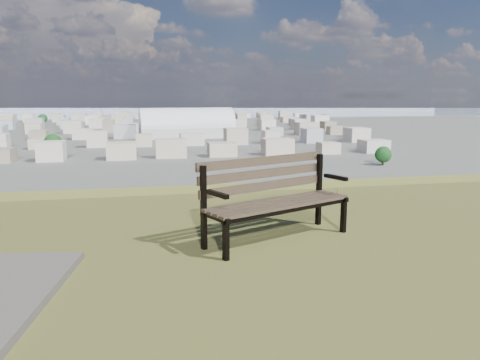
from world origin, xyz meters
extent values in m
cube|color=#453928|center=(1.01, 1.25, 25.41)|extent=(1.56, 0.73, 0.03)
cube|color=#453928|center=(0.96, 1.35, 25.41)|extent=(1.56, 0.73, 0.03)
cube|color=#453928|center=(0.92, 1.46, 25.41)|extent=(1.56, 0.73, 0.03)
cube|color=#453928|center=(0.88, 1.56, 25.41)|extent=(1.56, 0.73, 0.03)
cube|color=#453928|center=(0.85, 1.62, 25.55)|extent=(1.54, 0.69, 0.09)
cube|color=#453928|center=(0.84, 1.65, 25.69)|extent=(1.54, 0.69, 0.09)
cube|color=#453928|center=(0.83, 1.67, 25.82)|extent=(1.54, 0.69, 0.09)
cube|color=black|center=(0.29, 0.92, 25.20)|extent=(0.06, 0.07, 0.41)
cube|color=black|center=(0.13, 1.28, 25.42)|extent=(0.06, 0.07, 0.85)
cube|color=black|center=(0.21, 1.09, 25.38)|extent=(0.23, 0.44, 0.05)
cube|color=black|center=(0.23, 1.05, 25.61)|extent=(0.17, 0.32, 0.04)
cube|color=black|center=(1.74, 1.55, 25.20)|extent=(0.06, 0.07, 0.41)
cube|color=black|center=(1.59, 1.91, 25.42)|extent=(0.06, 0.07, 0.85)
cube|color=black|center=(1.67, 1.72, 25.38)|extent=(0.23, 0.44, 0.05)
cube|color=black|center=(1.69, 1.68, 25.61)|extent=(0.17, 0.32, 0.04)
cube|color=black|center=(1.01, 1.24, 25.36)|extent=(1.54, 0.69, 0.04)
cube|color=black|center=(0.87, 1.57, 25.36)|extent=(1.54, 0.69, 0.04)
cone|color=brown|center=(2.40, 3.20, 25.09)|extent=(0.08, 0.08, 0.18)
cube|color=beige|center=(27.65, 297.78, 3.26)|extent=(60.40, 29.14, 6.52)
cylinder|color=white|center=(27.65, 297.78, 6.52)|extent=(60.40, 29.14, 24.79)
cube|color=#BCB2A1|center=(-36.00, 200.00, 3.50)|extent=(11.00, 11.00, 7.00)
cube|color=#C3B19B|center=(-12.00, 200.00, 3.50)|extent=(11.00, 11.00, 7.00)
cube|color=#ADACB1|center=(12.00, 200.00, 3.50)|extent=(11.00, 11.00, 7.00)
cube|color=beige|center=(36.00, 200.00, 3.50)|extent=(11.00, 11.00, 7.00)
cube|color=gray|center=(60.00, 200.00, 3.50)|extent=(11.00, 11.00, 7.00)
cube|color=beige|center=(84.00, 200.00, 3.50)|extent=(11.00, 11.00, 7.00)
cube|color=beige|center=(108.00, 200.00, 3.50)|extent=(11.00, 11.00, 7.00)
cube|color=#ADACB1|center=(-48.00, 250.00, 3.50)|extent=(11.00, 11.00, 7.00)
cube|color=beige|center=(-24.00, 250.00, 3.50)|extent=(11.00, 11.00, 7.00)
cube|color=gray|center=(0.00, 250.00, 3.50)|extent=(11.00, 11.00, 7.00)
cube|color=beige|center=(24.00, 250.00, 3.50)|extent=(11.00, 11.00, 7.00)
cube|color=beige|center=(48.00, 250.00, 3.50)|extent=(11.00, 11.00, 7.00)
cube|color=silver|center=(72.00, 250.00, 3.50)|extent=(11.00, 11.00, 7.00)
cube|color=#BCB2A1|center=(96.00, 250.00, 3.50)|extent=(11.00, 11.00, 7.00)
cube|color=#C3B19B|center=(120.00, 250.00, 3.50)|extent=(11.00, 11.00, 7.00)
cube|color=beige|center=(-60.00, 300.00, 3.50)|extent=(11.00, 11.00, 7.00)
cube|color=beige|center=(-36.00, 300.00, 3.50)|extent=(11.00, 11.00, 7.00)
cube|color=silver|center=(-12.00, 300.00, 3.50)|extent=(11.00, 11.00, 7.00)
cube|color=#BCB2A1|center=(12.00, 300.00, 3.50)|extent=(11.00, 11.00, 7.00)
cube|color=#C3B19B|center=(36.00, 300.00, 3.50)|extent=(11.00, 11.00, 7.00)
cube|color=#ADACB1|center=(60.00, 300.00, 3.50)|extent=(11.00, 11.00, 7.00)
cube|color=beige|center=(84.00, 300.00, 3.50)|extent=(11.00, 11.00, 7.00)
cube|color=gray|center=(108.00, 300.00, 3.50)|extent=(11.00, 11.00, 7.00)
cube|color=beige|center=(132.00, 300.00, 3.50)|extent=(11.00, 11.00, 7.00)
cube|color=#BCB2A1|center=(-96.00, 350.00, 3.50)|extent=(11.00, 11.00, 7.00)
cube|color=#C3B19B|center=(-72.00, 350.00, 3.50)|extent=(11.00, 11.00, 7.00)
cube|color=#ADACB1|center=(-48.00, 350.00, 3.50)|extent=(11.00, 11.00, 7.00)
cube|color=beige|center=(-24.00, 350.00, 3.50)|extent=(11.00, 11.00, 7.00)
cube|color=gray|center=(0.00, 350.00, 3.50)|extent=(11.00, 11.00, 7.00)
cube|color=beige|center=(24.00, 350.00, 3.50)|extent=(11.00, 11.00, 7.00)
cube|color=beige|center=(48.00, 350.00, 3.50)|extent=(11.00, 11.00, 7.00)
cube|color=silver|center=(72.00, 350.00, 3.50)|extent=(11.00, 11.00, 7.00)
cube|color=#BCB2A1|center=(96.00, 350.00, 3.50)|extent=(11.00, 11.00, 7.00)
cube|color=#C3B19B|center=(120.00, 350.00, 3.50)|extent=(11.00, 11.00, 7.00)
cube|color=#ADACB1|center=(144.00, 350.00, 3.50)|extent=(11.00, 11.00, 7.00)
cube|color=beige|center=(-108.00, 400.00, 3.50)|extent=(11.00, 11.00, 7.00)
cube|color=beige|center=(-84.00, 400.00, 3.50)|extent=(11.00, 11.00, 7.00)
cube|color=silver|center=(-60.00, 400.00, 3.50)|extent=(11.00, 11.00, 7.00)
cube|color=#BCB2A1|center=(-36.00, 400.00, 3.50)|extent=(11.00, 11.00, 7.00)
cube|color=#C3B19B|center=(-12.00, 400.00, 3.50)|extent=(11.00, 11.00, 7.00)
cube|color=#ADACB1|center=(12.00, 400.00, 3.50)|extent=(11.00, 11.00, 7.00)
cube|color=beige|center=(36.00, 400.00, 3.50)|extent=(11.00, 11.00, 7.00)
cube|color=gray|center=(60.00, 400.00, 3.50)|extent=(11.00, 11.00, 7.00)
cube|color=beige|center=(84.00, 400.00, 3.50)|extent=(11.00, 11.00, 7.00)
cube|color=beige|center=(108.00, 400.00, 3.50)|extent=(11.00, 11.00, 7.00)
cube|color=silver|center=(132.00, 400.00, 3.50)|extent=(11.00, 11.00, 7.00)
cube|color=#BCB2A1|center=(156.00, 400.00, 3.50)|extent=(11.00, 11.00, 7.00)
cube|color=beige|center=(-120.00, 450.00, 3.50)|extent=(11.00, 11.00, 7.00)
cube|color=gray|center=(-96.00, 450.00, 3.50)|extent=(11.00, 11.00, 7.00)
cube|color=beige|center=(-72.00, 450.00, 3.50)|extent=(11.00, 11.00, 7.00)
cube|color=beige|center=(-48.00, 450.00, 3.50)|extent=(11.00, 11.00, 7.00)
cube|color=silver|center=(-24.00, 450.00, 3.50)|extent=(11.00, 11.00, 7.00)
cube|color=#BCB2A1|center=(0.00, 450.00, 3.50)|extent=(11.00, 11.00, 7.00)
cube|color=#C3B19B|center=(24.00, 450.00, 3.50)|extent=(11.00, 11.00, 7.00)
cube|color=#ADACB1|center=(48.00, 450.00, 3.50)|extent=(11.00, 11.00, 7.00)
cube|color=beige|center=(72.00, 450.00, 3.50)|extent=(11.00, 11.00, 7.00)
cube|color=gray|center=(96.00, 450.00, 3.50)|extent=(11.00, 11.00, 7.00)
cube|color=beige|center=(120.00, 450.00, 3.50)|extent=(11.00, 11.00, 7.00)
cube|color=beige|center=(144.00, 450.00, 3.50)|extent=(11.00, 11.00, 7.00)
cube|color=silver|center=(168.00, 450.00, 3.50)|extent=(11.00, 11.00, 7.00)
cube|color=#ADACB1|center=(-132.00, 500.00, 3.50)|extent=(11.00, 11.00, 7.00)
cube|color=beige|center=(-108.00, 500.00, 3.50)|extent=(11.00, 11.00, 7.00)
cube|color=gray|center=(-84.00, 500.00, 3.50)|extent=(11.00, 11.00, 7.00)
cube|color=beige|center=(-60.00, 500.00, 3.50)|extent=(11.00, 11.00, 7.00)
cube|color=beige|center=(-36.00, 500.00, 3.50)|extent=(11.00, 11.00, 7.00)
cube|color=silver|center=(-12.00, 500.00, 3.50)|extent=(11.00, 11.00, 7.00)
cube|color=#BCB2A1|center=(12.00, 500.00, 3.50)|extent=(11.00, 11.00, 7.00)
cube|color=#C3B19B|center=(36.00, 500.00, 3.50)|extent=(11.00, 11.00, 7.00)
cube|color=#ADACB1|center=(60.00, 500.00, 3.50)|extent=(11.00, 11.00, 7.00)
cube|color=beige|center=(84.00, 500.00, 3.50)|extent=(11.00, 11.00, 7.00)
cube|color=gray|center=(108.00, 500.00, 3.50)|extent=(11.00, 11.00, 7.00)
cube|color=beige|center=(132.00, 500.00, 3.50)|extent=(11.00, 11.00, 7.00)
cube|color=beige|center=(156.00, 500.00, 3.50)|extent=(11.00, 11.00, 7.00)
cube|color=silver|center=(180.00, 500.00, 3.50)|extent=(11.00, 11.00, 7.00)
cube|color=#ADACB1|center=(-144.00, 550.00, 3.50)|extent=(11.00, 11.00, 7.00)
cube|color=beige|center=(-120.00, 550.00, 3.50)|extent=(11.00, 11.00, 7.00)
cube|color=gray|center=(-96.00, 550.00, 3.50)|extent=(11.00, 11.00, 7.00)
cube|color=beige|center=(-72.00, 550.00, 3.50)|extent=(11.00, 11.00, 7.00)
cube|color=beige|center=(-48.00, 550.00, 3.50)|extent=(11.00, 11.00, 7.00)
cube|color=silver|center=(-24.00, 550.00, 3.50)|extent=(11.00, 11.00, 7.00)
cube|color=#BCB2A1|center=(0.00, 550.00, 3.50)|extent=(11.00, 11.00, 7.00)
cube|color=#C3B19B|center=(24.00, 550.00, 3.50)|extent=(11.00, 11.00, 7.00)
cube|color=#ADACB1|center=(48.00, 550.00, 3.50)|extent=(11.00, 11.00, 7.00)
cube|color=beige|center=(72.00, 550.00, 3.50)|extent=(11.00, 11.00, 7.00)
cube|color=gray|center=(96.00, 550.00, 3.50)|extent=(11.00, 11.00, 7.00)
cube|color=beige|center=(120.00, 550.00, 3.50)|extent=(11.00, 11.00, 7.00)
cube|color=beige|center=(144.00, 550.00, 3.50)|extent=(11.00, 11.00, 7.00)
cube|color=silver|center=(168.00, 550.00, 3.50)|extent=(11.00, 11.00, 7.00)
cube|color=#BCB2A1|center=(192.00, 550.00, 3.50)|extent=(11.00, 11.00, 7.00)
cylinder|color=#321F19|center=(90.00, 160.00, 1.05)|extent=(0.80, 0.80, 2.10)
sphere|color=#133614|center=(90.00, 160.00, 4.20)|extent=(6.30, 6.30, 6.30)
cylinder|color=#321F19|center=(-40.00, 220.00, 1.35)|extent=(0.80, 0.80, 2.70)
sphere|color=#133614|center=(-40.00, 220.00, 5.40)|extent=(8.10, 8.10, 8.10)
cylinder|color=#321F19|center=(130.00, 280.00, 0.97)|extent=(0.80, 0.80, 1.95)
sphere|color=#133614|center=(130.00, 280.00, 3.90)|extent=(5.85, 5.85, 5.85)
cylinder|color=#321F19|center=(60.00, 400.00, 1.12)|extent=(0.80, 0.80, 2.25)
sphere|color=#133614|center=(60.00, 400.00, 4.50)|extent=(6.75, 6.75, 6.75)
cylinder|color=#321F19|center=(-90.00, 460.00, 1.43)|extent=(0.80, 0.80, 2.85)
sphere|color=#133614|center=(-90.00, 460.00, 5.70)|extent=(8.55, 8.55, 8.55)
cylinder|color=#321F19|center=(-130.00, 500.00, 1.20)|extent=(0.80, 0.80, 2.40)
sphere|color=#133614|center=(-130.00, 500.00, 4.80)|extent=(7.20, 7.20, 7.20)
cylinder|color=#321F19|center=(40.00, 300.00, 1.05)|extent=(0.80, 0.80, 2.10)
sphere|color=#133614|center=(40.00, 300.00, 4.20)|extent=(6.30, 6.30, 6.30)
cylinder|color=#321F19|center=(170.00, 420.00, 1.27)|extent=(0.80, 0.80, 2.55)
sphere|color=#133614|center=(170.00, 420.00, 5.10)|extent=(7.65, 7.65, 7.65)
cube|color=#9AAFC4|center=(0.00, 900.00, 0.00)|extent=(2400.00, 700.00, 0.12)
cube|color=#99A3BE|center=(150.00, 1390.00, 22.50)|extent=(700.00, 220.00, 45.00)
cube|color=#99A3BE|center=(650.00, 1430.00, 30.00)|extent=(500.00, 220.00, 60.00)
camera|label=1|loc=(-0.44, -3.20, 26.52)|focal=35.00mm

